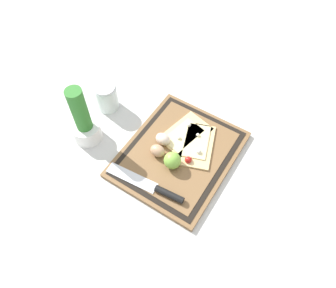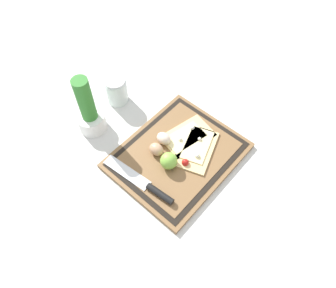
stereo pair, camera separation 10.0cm
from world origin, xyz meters
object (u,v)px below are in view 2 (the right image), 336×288
(lime, at_px, (169,161))
(herb_pot, at_px, (89,113))
(pizza_slice_near, at_px, (196,148))
(egg_pink, at_px, (164,138))
(sauce_jar, at_px, (117,92))
(knife, at_px, (149,187))
(egg_brown, at_px, (156,149))
(cherry_tomato_red, at_px, (185,162))
(pizza_slice_far, at_px, (187,136))

(lime, height_order, herb_pot, herb_pot)
(pizza_slice_near, height_order, lime, lime)
(egg_pink, distance_m, herb_pot, 0.28)
(sauce_jar, bearing_deg, lime, -105.67)
(knife, distance_m, egg_pink, 0.19)
(knife, relative_size, herb_pot, 1.15)
(lime, bearing_deg, knife, -174.83)
(pizza_slice_near, bearing_deg, herb_pot, 115.43)
(pizza_slice_near, distance_m, egg_pink, 0.12)
(pizza_slice_near, relative_size, lime, 3.64)
(herb_pot, height_order, sauce_jar, herb_pot)
(pizza_slice_near, xyz_separation_m, lime, (-0.11, 0.03, 0.02))
(egg_brown, height_order, lime, lime)
(egg_pink, bearing_deg, knife, -152.46)
(cherry_tomato_red, distance_m, herb_pot, 0.38)
(knife, distance_m, sauce_jar, 0.42)
(cherry_tomato_red, bearing_deg, pizza_slice_far, 35.97)
(pizza_slice_near, height_order, pizza_slice_far, same)
(pizza_slice_near, relative_size, cherry_tomato_red, 8.68)
(egg_pink, height_order, lime, lime)
(lime, xyz_separation_m, cherry_tomato_red, (0.04, -0.04, -0.02))
(pizza_slice_near, height_order, egg_pink, egg_pink)
(egg_pink, xyz_separation_m, cherry_tomato_red, (-0.02, -0.12, -0.01))
(pizza_slice_near, bearing_deg, knife, 175.26)
(egg_brown, xyz_separation_m, herb_pot, (-0.07, 0.26, 0.04))
(pizza_slice_far, height_order, sauce_jar, sauce_jar)
(knife, distance_m, egg_brown, 0.14)
(egg_brown, height_order, sauce_jar, sauce_jar)
(egg_brown, bearing_deg, pizza_slice_near, -41.85)
(pizza_slice_far, distance_m, knife, 0.24)
(pizza_slice_near, relative_size, pizza_slice_far, 1.08)
(pizza_slice_far, bearing_deg, sauce_jar, 95.38)
(pizza_slice_near, distance_m, cherry_tomato_red, 0.08)
(egg_brown, xyz_separation_m, egg_pink, (0.05, 0.01, 0.00))
(lime, bearing_deg, herb_pot, 99.48)
(herb_pot, bearing_deg, egg_pink, -65.32)
(sauce_jar, bearing_deg, egg_brown, -107.19)
(pizza_slice_far, distance_m, egg_pink, 0.09)
(knife, relative_size, lime, 4.80)
(cherry_tomato_red, xyz_separation_m, sauce_jar, (0.06, 0.40, 0.02))
(knife, distance_m, lime, 0.11)
(knife, relative_size, cherry_tomato_red, 11.42)
(egg_pink, relative_size, sauce_jar, 0.49)
(pizza_slice_far, relative_size, egg_pink, 3.71)
(pizza_slice_near, xyz_separation_m, sauce_jar, (-0.01, 0.39, 0.02))
(knife, xyz_separation_m, sauce_jar, (0.21, 0.37, 0.02))
(egg_brown, distance_m, cherry_tomato_red, 0.11)
(pizza_slice_near, distance_m, lime, 0.12)
(pizza_slice_near, height_order, herb_pot, herb_pot)
(knife, xyz_separation_m, herb_pot, (0.05, 0.34, 0.06))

